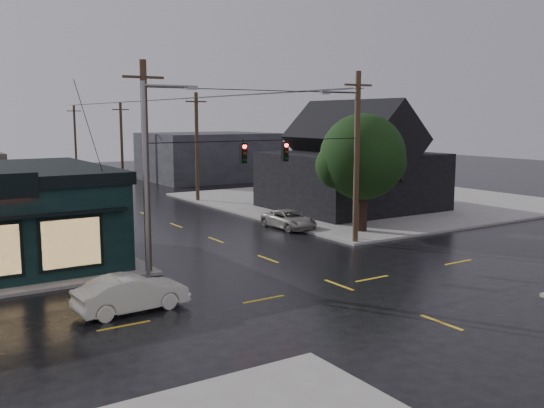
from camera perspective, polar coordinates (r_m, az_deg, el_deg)
ground_plane at (r=27.77m, az=6.31°, el=-7.59°), size 160.00×160.00×0.00m
sidewalk_ne at (r=55.45m, az=9.39°, el=0.37°), size 28.00×28.00×0.15m
ne_building at (r=49.48m, az=7.52°, el=4.60°), size 12.60×11.60×8.75m
corner_tree at (r=39.48m, az=8.55°, el=4.38°), size 5.58×5.58×7.62m
utility_pole_nw at (r=30.08m, az=-11.49°, el=-6.46°), size 2.00×0.32×10.15m
utility_pole_ne at (r=36.67m, az=7.82°, el=-3.72°), size 2.00×0.32×10.15m
utility_pole_far_a at (r=54.56m, az=-6.99°, el=0.22°), size 2.00×0.32×9.65m
utility_pole_far_b at (r=72.97m, az=-13.85°, el=2.05°), size 2.00×0.32×9.15m
utility_pole_far_c at (r=92.05m, az=-17.91°, el=3.12°), size 2.00×0.32×9.15m
span_signal_assembly at (r=32.13m, az=-0.73°, el=4.93°), size 13.00×0.48×1.23m
streetlight_nw at (r=29.35m, az=-11.54°, el=-6.84°), size 5.40×0.30×9.15m
streetlight_ne at (r=37.51m, az=7.71°, el=-3.45°), size 5.40×0.30×9.15m
bg_building_east at (r=73.63m, az=-6.13°, el=4.48°), size 14.00×12.00×5.60m
sedan_cream at (r=24.44m, az=-13.08°, el=-8.18°), size 4.50×1.82×1.45m
suv_silver at (r=41.15m, az=1.62°, el=-1.46°), size 2.15×4.51×1.24m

